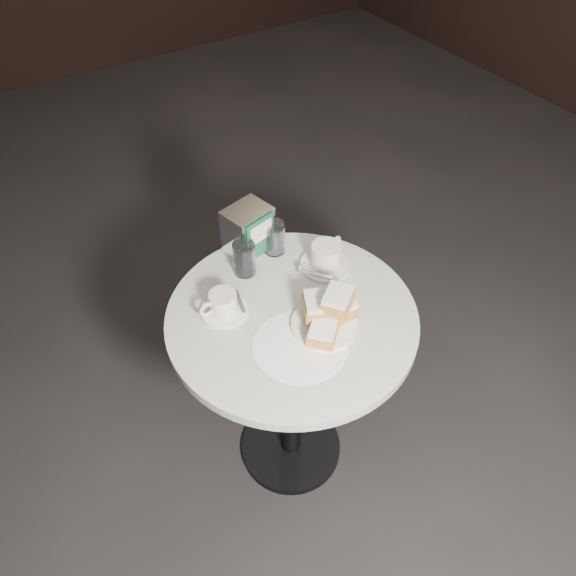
% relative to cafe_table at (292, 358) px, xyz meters
% --- Properties ---
extents(ground, '(7.00, 7.00, 0.00)m').
position_rel_cafe_table_xyz_m(ground, '(0.00, 0.00, -0.55)').
color(ground, black).
rests_on(ground, ground).
extents(cafe_table, '(0.70, 0.70, 0.74)m').
position_rel_cafe_table_xyz_m(cafe_table, '(0.00, 0.00, 0.00)').
color(cafe_table, black).
rests_on(cafe_table, ground).
extents(sugar_spill, '(0.30, 0.30, 0.00)m').
position_rel_cafe_table_xyz_m(sugar_spill, '(-0.04, -0.11, 0.20)').
color(sugar_spill, white).
rests_on(sugar_spill, cafe_table).
extents(beignet_plate, '(0.24, 0.24, 0.12)m').
position_rel_cafe_table_xyz_m(beignet_plate, '(0.06, -0.09, 0.24)').
color(beignet_plate, white).
rests_on(beignet_plate, cafe_table).
extents(coffee_cup_left, '(0.14, 0.13, 0.07)m').
position_rel_cafe_table_xyz_m(coffee_cup_left, '(-0.16, 0.11, 0.23)').
color(coffee_cup_left, white).
rests_on(coffee_cup_left, cafe_table).
extents(coffee_cup_right, '(0.20, 0.20, 0.08)m').
position_rel_cafe_table_xyz_m(coffee_cup_right, '(0.19, 0.11, 0.23)').
color(coffee_cup_right, silver).
rests_on(coffee_cup_right, cafe_table).
extents(water_glass_left, '(0.08, 0.08, 0.11)m').
position_rel_cafe_table_xyz_m(water_glass_left, '(-0.02, 0.22, 0.25)').
color(water_glass_left, white).
rests_on(water_glass_left, cafe_table).
extents(water_glass_right, '(0.08, 0.08, 0.10)m').
position_rel_cafe_table_xyz_m(water_glass_right, '(0.10, 0.25, 0.25)').
color(water_glass_right, silver).
rests_on(water_glass_right, cafe_table).
extents(napkin_dispenser, '(0.15, 0.13, 0.15)m').
position_rel_cafe_table_xyz_m(napkin_dispenser, '(0.03, 0.30, 0.27)').
color(napkin_dispenser, white).
rests_on(napkin_dispenser, cafe_table).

